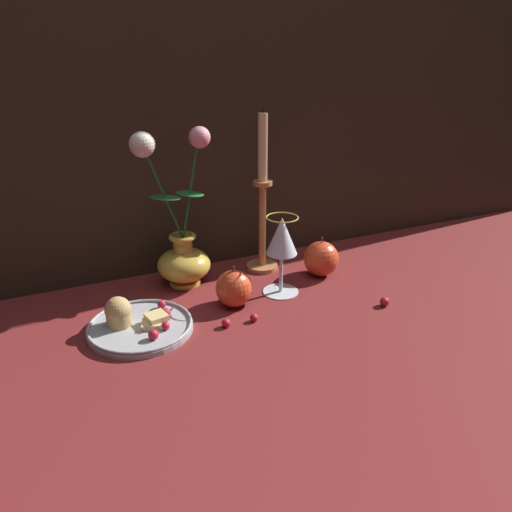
% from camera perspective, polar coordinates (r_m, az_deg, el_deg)
% --- Properties ---
extents(ground_plane, '(2.40, 2.40, 0.00)m').
position_cam_1_polar(ground_plane, '(1.05, -0.61, -5.42)').
color(ground_plane, maroon).
rests_on(ground_plane, ground).
extents(vase, '(0.17, 0.12, 0.35)m').
position_cam_1_polar(vase, '(1.11, -8.55, 1.32)').
color(vase, gold).
rests_on(vase, ground_plane).
extents(plate_with_pastries, '(0.20, 0.20, 0.07)m').
position_cam_1_polar(plate_with_pastries, '(0.98, -13.48, -7.47)').
color(plate_with_pastries, '#A3A3A8').
rests_on(plate_with_pastries, ground_plane).
extents(wine_glass, '(0.08, 0.08, 0.17)m').
position_cam_1_polar(wine_glass, '(1.05, 2.96, 1.87)').
color(wine_glass, silver).
rests_on(wine_glass, ground_plane).
extents(candlestick, '(0.07, 0.07, 0.38)m').
position_cam_1_polar(candlestick, '(1.16, 0.74, 5.49)').
color(candlestick, '#B77042').
rests_on(candlestick, ground_plane).
extents(apple_beside_vase, '(0.08, 0.08, 0.09)m').
position_cam_1_polar(apple_beside_vase, '(1.17, 7.45, -0.30)').
color(apple_beside_vase, '#D14223').
rests_on(apple_beside_vase, ground_plane).
extents(apple_near_glass, '(0.08, 0.08, 0.09)m').
position_cam_1_polar(apple_near_glass, '(1.03, -2.52, -3.73)').
color(apple_near_glass, '#D14223').
rests_on(apple_near_glass, ground_plane).
extents(berry_near_plate, '(0.02, 0.02, 0.02)m').
position_cam_1_polar(berry_near_plate, '(1.07, 14.48, -5.08)').
color(berry_near_plate, '#AD192D').
rests_on(berry_near_plate, ground_plane).
extents(berry_front_center, '(0.02, 0.02, 0.02)m').
position_cam_1_polar(berry_front_center, '(0.98, -0.23, -7.07)').
color(berry_front_center, '#AD192D').
rests_on(berry_front_center, ground_plane).
extents(berry_by_glass_stem, '(0.02, 0.02, 0.02)m').
position_cam_1_polar(berry_by_glass_stem, '(0.97, -3.45, -7.67)').
color(berry_by_glass_stem, '#AD192D').
rests_on(berry_by_glass_stem, ground_plane).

